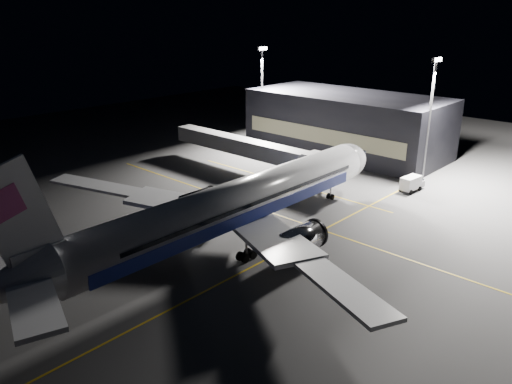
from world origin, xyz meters
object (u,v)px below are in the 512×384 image
object	(u,v)px
service_truck	(412,183)
safety_cone_c	(210,214)
airliner	(232,206)
jet_bridge	(252,149)
safety_cone_a	(237,221)
safety_cone_b	(160,214)
floodlight_mast_south	(431,108)
floodlight_mast_north	(262,87)
baggage_tug	(170,212)

from	to	relation	value
service_truck	safety_cone_c	bearing A→B (deg)	156.70
airliner	jet_bridge	bearing A→B (deg)	38.04
airliner	safety_cone_a	size ratio (longest dim) A/B	97.58
service_truck	safety_cone_b	distance (m)	40.73
safety_cone_b	floodlight_mast_south	bearing A→B (deg)	-25.62
service_truck	safety_cone_c	world-z (taller)	service_truck
service_truck	safety_cone_a	size ratio (longest dim) A/B	7.96
floodlight_mast_south	service_truck	world-z (taller)	floodlight_mast_south
airliner	safety_cone_b	distance (m)	14.84
safety_cone_b	jet_bridge	bearing A→B (deg)	9.70
floodlight_mast_north	baggage_tug	xyz separation A→B (m)	(-41.28, -19.66, -11.46)
safety_cone_a	safety_cone_c	size ratio (longest dim) A/B	1.06
floodlight_mast_north	baggage_tug	size ratio (longest dim) A/B	7.08
floodlight_mast_south	baggage_tug	world-z (taller)	floodlight_mast_south
floodlight_mast_north	baggage_tug	bearing A→B (deg)	-154.53
floodlight_mast_south	safety_cone_c	bearing A→B (deg)	157.94
airliner	safety_cone_c	xyz separation A→B (m)	(4.25, 8.91, -4.86)
airliner	baggage_tug	world-z (taller)	airliner
floodlight_mast_south	service_truck	xyz separation A→B (m)	(-7.15, -1.48, -11.05)
jet_bridge	baggage_tug	size ratio (longest dim) A/B	11.76
baggage_tug	safety_cone_b	bearing A→B (deg)	111.31
service_truck	safety_cone_c	xyz separation A→B (m)	(-29.67, 16.41, -1.03)
jet_bridge	service_truck	xyz separation A→B (m)	(10.85, -25.55, -3.26)
floodlight_mast_north	safety_cone_a	size ratio (longest dim) A/B	32.85
jet_bridge	safety_cone_b	bearing A→B (deg)	-170.30
airliner	jet_bridge	distance (m)	29.31
jet_bridge	floodlight_mast_south	size ratio (longest dim) A/B	1.66
safety_cone_a	baggage_tug	bearing A→B (deg)	122.24
floodlight_mast_south	airliner	bearing A→B (deg)	171.67
jet_bridge	floodlight_mast_south	distance (m)	31.05
airliner	safety_cone_c	bearing A→B (deg)	64.49
jet_bridge	safety_cone_c	bearing A→B (deg)	-154.09
safety_cone_a	safety_cone_c	distance (m)	4.81
safety_cone_c	jet_bridge	bearing A→B (deg)	25.91
jet_bridge	safety_cone_b	xyz separation A→B (m)	(-23.74, -4.06, -4.29)
safety_cone_b	floodlight_mast_north	bearing A→B (deg)	23.31
service_truck	safety_cone_b	xyz separation A→B (m)	(-34.58, 21.49, -1.04)
safety_cone_a	airliner	bearing A→B (deg)	-140.00
floodlight_mast_north	floodlight_mast_south	bearing A→B (deg)	-90.00
safety_cone_a	jet_bridge	bearing A→B (deg)	37.49
floodlight_mast_south	safety_cone_a	world-z (taller)	floodlight_mast_south
baggage_tug	service_truck	bearing A→B (deg)	-24.08
jet_bridge	service_truck	distance (m)	27.95
baggage_tug	floodlight_mast_south	bearing A→B (deg)	-17.88
floodlight_mast_south	service_truck	bearing A→B (deg)	-168.30
jet_bridge	floodlight_mast_north	bearing A→B (deg)	37.74
jet_bridge	airliner	bearing A→B (deg)	-141.96
airliner	baggage_tug	xyz separation A→B (m)	(-0.21, 12.32, -4.25)
floodlight_mast_north	service_truck	bearing A→B (deg)	-100.27
airliner	service_truck	distance (m)	34.95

